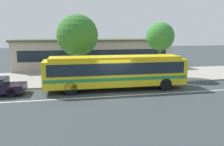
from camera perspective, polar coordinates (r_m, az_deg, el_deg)
ground_plane at (r=17.20m, az=0.69°, el=-5.12°), size 120.00×120.00×0.00m
sidewalk_slab at (r=23.42m, az=-2.77°, el=-0.92°), size 60.00×8.00×0.12m
lane_stripe_center at (r=16.45m, az=1.30°, el=-5.82°), size 56.00×0.16×0.01m
transit_bus at (r=18.05m, az=0.97°, el=0.70°), size 11.24×2.62×2.70m
pedestrian_waiting_near_sign at (r=21.49m, az=5.10°, el=0.90°), size 0.47×0.47×1.69m
pedestrian_walking_along_curb at (r=20.94m, az=-0.54°, el=0.74°), size 0.43×0.43×1.71m
pedestrian_standing_by_tree at (r=20.45m, az=4.77°, el=0.49°), size 0.45×0.45×1.71m
bus_stop_sign at (r=21.62m, az=13.86°, el=2.38°), size 0.12×0.44×2.52m
street_tree_near_stop at (r=21.66m, az=-8.72°, el=9.34°), size 3.89×3.89×6.13m
street_tree_mid_block at (r=23.00m, az=12.05°, el=8.97°), size 2.78×2.78×5.46m
station_building at (r=29.95m, az=-4.81°, el=4.96°), size 19.65×6.49×3.74m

